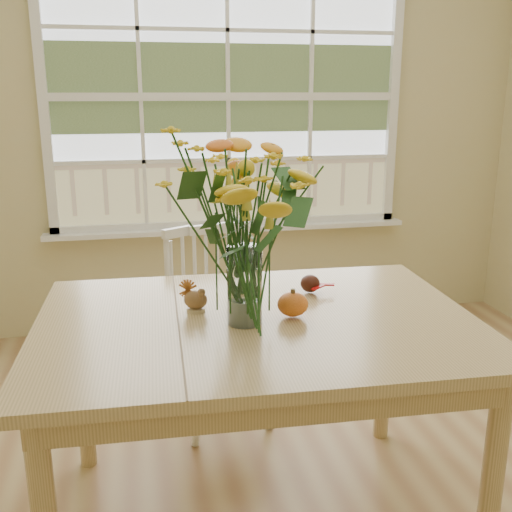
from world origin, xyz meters
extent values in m
cube|color=#D1C186|center=(0.00, 2.25, 1.35)|extent=(4.00, 0.02, 2.70)
cube|color=silver|center=(0.00, 2.23, 1.55)|extent=(2.20, 0.00, 1.60)
cube|color=white|center=(0.00, 2.18, 0.69)|extent=(2.42, 0.12, 0.03)
cube|color=tan|center=(-0.22, 0.23, 0.80)|extent=(1.57, 1.15, 0.04)
cube|color=tan|center=(-0.22, 0.23, 0.73)|extent=(1.44, 1.02, 0.10)
cylinder|color=tan|center=(-0.88, 0.71, 0.39)|extent=(0.07, 0.07, 0.78)
cylinder|color=tan|center=(0.44, -0.25, 0.39)|extent=(0.07, 0.07, 0.78)
cylinder|color=tan|center=(0.47, 0.66, 0.39)|extent=(0.07, 0.07, 0.78)
cube|color=white|center=(-0.26, 0.96, 0.44)|extent=(0.51, 0.50, 0.05)
cube|color=white|center=(-0.29, 1.12, 0.69)|extent=(0.43, 0.13, 0.49)
cylinder|color=white|center=(-0.39, 0.77, 0.21)|extent=(0.04, 0.04, 0.42)
cylinder|color=white|center=(-0.45, 1.08, 0.21)|extent=(0.04, 0.04, 0.42)
cylinder|color=white|center=(-0.06, 0.84, 0.21)|extent=(0.04, 0.04, 0.42)
cylinder|color=white|center=(-0.13, 1.15, 0.21)|extent=(0.04, 0.04, 0.42)
cylinder|color=white|center=(-0.27, 0.19, 0.95)|extent=(0.12, 0.12, 0.27)
ellipsoid|color=#C95017|center=(-0.10, 0.21, 0.86)|extent=(0.11, 0.11, 0.08)
cylinder|color=#CCB78C|center=(-0.43, 0.34, 0.82)|extent=(0.07, 0.07, 0.01)
ellipsoid|color=brown|center=(-0.43, 0.34, 0.86)|extent=(0.10, 0.09, 0.07)
ellipsoid|color=#38160F|center=(0.04, 0.45, 0.85)|extent=(0.08, 0.08, 0.07)
camera|label=1|loc=(-0.62, -1.70, 1.59)|focal=42.00mm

